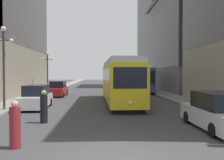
{
  "coord_description": "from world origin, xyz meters",
  "views": [
    {
      "loc": [
        -0.41,
        -7.57,
        2.73
      ],
      "look_at": [
        0.45,
        8.17,
        2.31
      ],
      "focal_mm": 39.15,
      "sensor_mm": 36.0,
      "label": 1
    }
  ],
  "objects": [
    {
      "name": "building_right_midblock",
      "position": [
        15.68,
        44.56,
        13.39
      ],
      "size": [
        13.47,
        17.03,
        26.0
      ],
      "color": "gray",
      "rests_on": "ground"
    },
    {
      "name": "parked_car_left_near",
      "position": [
        -5.29,
        22.02,
        0.84
      ],
      "size": [
        1.92,
        4.94,
        1.82
      ],
      "rotation": [
        0.0,
        0.0,
        -0.01
      ],
      "color": "black",
      "rests_on": "ground"
    },
    {
      "name": "sidewalk_left",
      "position": [
        -7.92,
        40.0,
        0.07
      ],
      "size": [
        2.66,
        120.0,
        0.15
      ],
      "primitive_type": "cube",
      "color": "gray",
      "rests_on": "ground"
    },
    {
      "name": "transit_bus",
      "position": [
        5.51,
        27.82,
        1.95
      ],
      "size": [
        2.75,
        11.09,
        3.45
      ],
      "rotation": [
        0.0,
        0.0,
        -0.01
      ],
      "color": "black",
      "rests_on": "ground"
    },
    {
      "name": "parked_car_right_far",
      "position": [
        5.29,
        3.94,
        0.84
      ],
      "size": [
        1.9,
        4.96,
        1.82
      ],
      "rotation": [
        0.0,
        0.0,
        3.14
      ],
      "color": "black",
      "rests_on": "ground"
    },
    {
      "name": "pedestrian_on_sidewalk",
      "position": [
        -3.43,
        6.01,
        0.84
      ],
      "size": [
        0.41,
        0.41,
        1.81
      ],
      "rotation": [
        0.0,
        0.0,
        4.99
      ],
      "color": "black",
      "rests_on": "ground"
    },
    {
      "name": "pedestrian_crossing_far",
      "position": [
        -3.46,
        1.43,
        0.82
      ],
      "size": [
        0.39,
        0.39,
        1.76
      ],
      "rotation": [
        0.0,
        0.0,
        4.35
      ],
      "color": "maroon",
      "rests_on": "ground"
    },
    {
      "name": "streetcar",
      "position": [
        1.51,
        14.97,
        2.1
      ],
      "size": [
        2.85,
        13.99,
        3.89
      ],
      "rotation": [
        0.0,
        0.0,
        0.02
      ],
      "color": "black",
      "rests_on": "ground"
    },
    {
      "name": "building_right_far",
      "position": [
        17.16,
        30.93,
        7.72
      ],
      "size": [
        16.43,
        19.52,
        15.07
      ],
      "color": "gray",
      "rests_on": "ground"
    },
    {
      "name": "ground_plane",
      "position": [
        0.0,
        0.0,
        0.0
      ],
      "size": [
        200.0,
        200.0,
        0.0
      ],
      "primitive_type": "plane",
      "color": "#424244"
    },
    {
      "name": "lamp_post_left_far",
      "position": [
        -7.19,
        25.27,
        3.71
      ],
      "size": [
        1.41,
        0.36,
        5.41
      ],
      "color": "#333338",
      "rests_on": "sidewalk_left"
    },
    {
      "name": "parked_car_left_mid",
      "position": [
        -5.29,
        11.72,
        0.84
      ],
      "size": [
        1.98,
        4.8,
        1.82
      ],
      "rotation": [
        0.0,
        0.0,
        0.03
      ],
      "color": "black",
      "rests_on": "ground"
    },
    {
      "name": "sidewalk_right",
      "position": [
        7.92,
        40.0,
        0.07
      ],
      "size": [
        2.66,
        120.0,
        0.15
      ],
      "primitive_type": "cube",
      "color": "gray",
      "rests_on": "ground"
    },
    {
      "name": "lamp_post_left_near",
      "position": [
        -7.19,
        10.28,
        4.01
      ],
      "size": [
        1.41,
        0.36,
        5.94
      ],
      "color": "#333338",
      "rests_on": "sidewalk_left"
    }
  ]
}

